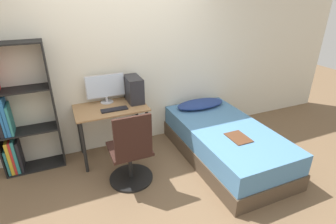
{
  "coord_description": "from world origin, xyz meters",
  "views": [
    {
      "loc": [
        -0.9,
        -2.27,
        2.25
      ],
      "look_at": [
        0.37,
        0.66,
        0.75
      ],
      "focal_mm": 28.0,
      "sensor_mm": 36.0,
      "label": 1
    }
  ],
  "objects_px": {
    "bed": "(225,143)",
    "pc_tower": "(134,89)",
    "office_chair": "(131,157)",
    "monitor": "(105,87)",
    "keyboard": "(114,109)",
    "bookshelf": "(11,117)"
  },
  "relations": [
    {
      "from": "bed",
      "to": "pc_tower",
      "type": "height_order",
      "value": "pc_tower"
    },
    {
      "from": "office_chair",
      "to": "bed",
      "type": "distance_m",
      "value": 1.39
    },
    {
      "from": "bed",
      "to": "monitor",
      "type": "xyz_separation_m",
      "value": [
        -1.46,
        0.9,
        0.75
      ]
    },
    {
      "from": "bed",
      "to": "monitor",
      "type": "bearing_deg",
      "value": 148.36
    },
    {
      "from": "keyboard",
      "to": "bookshelf",
      "type": "bearing_deg",
      "value": 167.8
    },
    {
      "from": "monitor",
      "to": "office_chair",
      "type": "bearing_deg",
      "value": -85.1
    },
    {
      "from": "office_chair",
      "to": "keyboard",
      "type": "distance_m",
      "value": 0.71
    },
    {
      "from": "bookshelf",
      "to": "keyboard",
      "type": "relative_size",
      "value": 4.82
    },
    {
      "from": "bookshelf",
      "to": "pc_tower",
      "type": "relative_size",
      "value": 4.46
    },
    {
      "from": "bookshelf",
      "to": "keyboard",
      "type": "xyz_separation_m",
      "value": [
        1.25,
        -0.27,
        -0.01
      ]
    },
    {
      "from": "bookshelf",
      "to": "office_chair",
      "type": "xyz_separation_m",
      "value": [
        1.29,
        -0.85,
        -0.42
      ]
    },
    {
      "from": "bed",
      "to": "pc_tower",
      "type": "xyz_separation_m",
      "value": [
        -1.09,
        0.79,
        0.71
      ]
    },
    {
      "from": "keyboard",
      "to": "bed",
      "type": "bearing_deg",
      "value": -22.31
    },
    {
      "from": "office_chair",
      "to": "monitor",
      "type": "bearing_deg",
      "value": 94.9
    },
    {
      "from": "bookshelf",
      "to": "monitor",
      "type": "bearing_deg",
      "value": 2.21
    },
    {
      "from": "monitor",
      "to": "keyboard",
      "type": "distance_m",
      "value": 0.38
    },
    {
      "from": "office_chair",
      "to": "pc_tower",
      "type": "distance_m",
      "value": 1.02
    },
    {
      "from": "office_chair",
      "to": "monitor",
      "type": "relative_size",
      "value": 1.85
    },
    {
      "from": "bookshelf",
      "to": "bed",
      "type": "distance_m",
      "value": 2.86
    },
    {
      "from": "bed",
      "to": "pc_tower",
      "type": "bearing_deg",
      "value": 143.92
    },
    {
      "from": "monitor",
      "to": "keyboard",
      "type": "xyz_separation_m",
      "value": [
        0.04,
        -0.32,
        -0.21
      ]
    },
    {
      "from": "office_chair",
      "to": "keyboard",
      "type": "relative_size",
      "value": 2.83
    }
  ]
}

